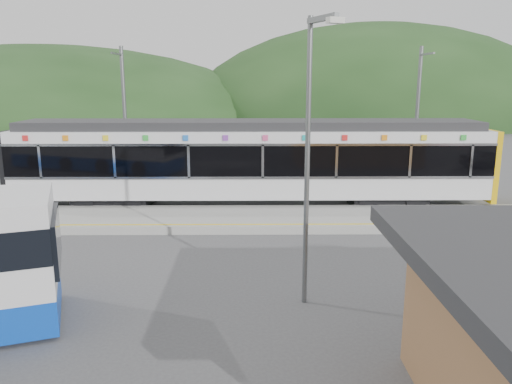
{
  "coord_description": "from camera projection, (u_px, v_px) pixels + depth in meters",
  "views": [
    {
      "loc": [
        -0.98,
        -15.47,
        5.42
      ],
      "look_at": [
        -0.81,
        1.0,
        1.74
      ],
      "focal_mm": 35.0,
      "sensor_mm": 36.0,
      "label": 1
    }
  ],
  "objects": [
    {
      "name": "ground",
      "position": [
        281.0,
        250.0,
        16.29
      ],
      "size": [
        120.0,
        120.0,
        0.0
      ],
      "primitive_type": "plane",
      "color": "#4C4C4F",
      "rests_on": "ground"
    },
    {
      "name": "hills",
      "position": [
        417.0,
        209.0,
        21.51
      ],
      "size": [
        146.0,
        149.0,
        26.0
      ],
      "color": "#1E3D19",
      "rests_on": "ground"
    },
    {
      "name": "platform",
      "position": [
        276.0,
        219.0,
        19.48
      ],
      "size": [
        26.0,
        3.2,
        0.3
      ],
      "primitive_type": "cube",
      "color": "#9E9E99",
      "rests_on": "ground"
    },
    {
      "name": "yellow_line",
      "position": [
        278.0,
        224.0,
        18.17
      ],
      "size": [
        26.0,
        0.1,
        0.01
      ],
      "primitive_type": "cube",
      "color": "yellow",
      "rests_on": "platform"
    },
    {
      "name": "train",
      "position": [
        251.0,
        160.0,
        21.68
      ],
      "size": [
        20.44,
        3.01,
        3.74
      ],
      "color": "black",
      "rests_on": "ground"
    },
    {
      "name": "catenary_mast_west",
      "position": [
        125.0,
        119.0,
        23.78
      ],
      "size": [
        0.18,
        1.8,
        7.0
      ],
      "color": "slate",
      "rests_on": "ground"
    },
    {
      "name": "catenary_mast_east",
      "position": [
        417.0,
        118.0,
        23.92
      ],
      "size": [
        0.18,
        1.8,
        7.0
      ],
      "color": "slate",
      "rests_on": "ground"
    },
    {
      "name": "lamp_post",
      "position": [
        308.0,
        141.0,
        11.49
      ],
      "size": [
        0.55,
        1.23,
        6.83
      ],
      "rotation": [
        0.0,
        0.0,
        0.4
      ],
      "color": "slate",
      "rests_on": "ground"
    }
  ]
}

